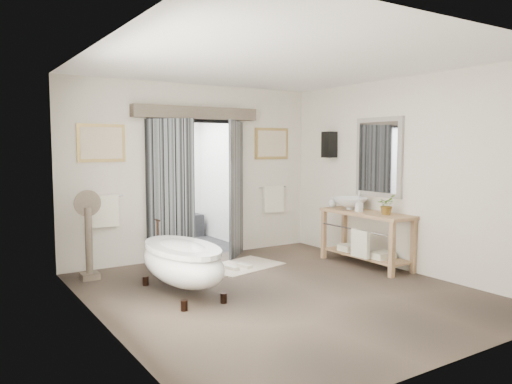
% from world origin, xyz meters
% --- Properties ---
extents(ground_plane, '(5.00, 5.00, 0.00)m').
position_xyz_m(ground_plane, '(0.00, 0.00, 0.00)').
color(ground_plane, brown).
extents(room_shell, '(4.52, 5.02, 2.91)m').
position_xyz_m(room_shell, '(-0.04, -0.11, 1.86)').
color(room_shell, beige).
rests_on(room_shell, ground_plane).
extents(shower_room, '(2.22, 2.01, 2.51)m').
position_xyz_m(shower_room, '(0.00, 3.99, 0.91)').
color(shower_room, black).
rests_on(shower_room, ground_plane).
extents(back_wall_dressing, '(3.82, 0.70, 2.52)m').
position_xyz_m(back_wall_dressing, '(0.00, 2.32, 1.56)').
color(back_wall_dressing, black).
rests_on(back_wall_dressing, ground_plane).
extents(clawfoot_tub, '(0.78, 1.75, 0.86)m').
position_xyz_m(clawfoot_tub, '(-1.09, 0.63, 0.42)').
color(clawfoot_tub, black).
rests_on(clawfoot_tub, ground_plane).
extents(vanity, '(0.57, 1.60, 0.85)m').
position_xyz_m(vanity, '(1.95, 0.46, 0.51)').
color(vanity, tan).
rests_on(vanity, ground_plane).
extents(pedestal_mirror, '(0.37, 0.24, 1.26)m').
position_xyz_m(pedestal_mirror, '(-1.90, 2.00, 0.54)').
color(pedestal_mirror, '#67584C').
rests_on(pedestal_mirror, ground_plane).
extents(rug, '(1.35, 1.06, 0.01)m').
position_xyz_m(rug, '(0.30, 1.47, 0.01)').
color(rug, beige).
rests_on(rug, ground_plane).
extents(slippers, '(0.39, 0.27, 0.05)m').
position_xyz_m(slippers, '(0.15, 1.34, 0.04)').
color(slippers, silver).
rests_on(slippers, rug).
extents(basin, '(0.70, 0.70, 0.19)m').
position_xyz_m(basin, '(1.97, 0.84, 0.95)').
color(basin, white).
rests_on(basin, vanity).
extents(plant, '(0.34, 0.32, 0.30)m').
position_xyz_m(plant, '(1.99, 0.08, 1.00)').
color(plant, gray).
rests_on(plant, vanity).
extents(soap_bottle_a, '(0.11, 0.11, 0.21)m').
position_xyz_m(soap_bottle_a, '(1.89, 0.55, 0.96)').
color(soap_bottle_a, gray).
rests_on(soap_bottle_a, vanity).
extents(soap_bottle_b, '(0.16, 0.16, 0.18)m').
position_xyz_m(soap_bottle_b, '(1.91, 1.20, 0.94)').
color(soap_bottle_b, gray).
rests_on(soap_bottle_b, vanity).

